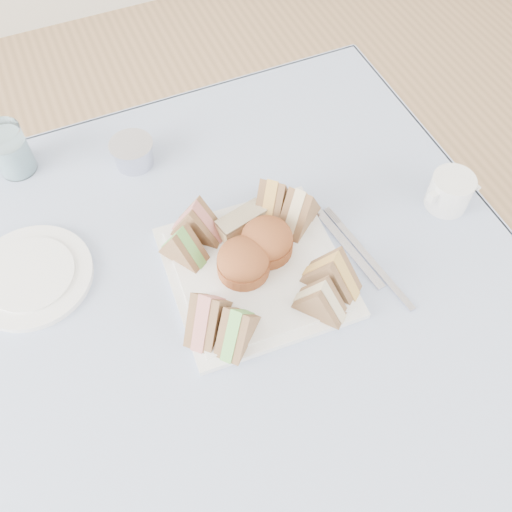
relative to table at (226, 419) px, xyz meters
name	(u,v)px	position (x,y,z in m)	size (l,w,h in m)	color
floor	(233,465)	(0.00, 0.00, -0.37)	(4.00, 4.00, 0.00)	#9E7751
table	(226,419)	(0.00, 0.00, 0.00)	(0.90, 0.90, 0.74)	brown
tablecloth	(215,339)	(0.00, 0.00, 0.37)	(1.02, 1.02, 0.01)	#8996C4
serving_plate	(256,272)	(0.10, 0.08, 0.38)	(0.26, 0.26, 0.01)	white
sandwich_fl_a	(207,311)	(0.00, 0.02, 0.43)	(0.09, 0.04, 0.08)	#875D43
sandwich_fl_b	(237,324)	(0.03, -0.02, 0.43)	(0.08, 0.04, 0.07)	#875D43
sandwich_fr_a	(333,270)	(0.19, 0.01, 0.43)	(0.09, 0.04, 0.08)	#875D43
sandwich_fr_b	(321,297)	(0.16, -0.02, 0.42)	(0.08, 0.04, 0.07)	#875D43
sandwich_bl_a	(182,243)	(0.01, 0.14, 0.42)	(0.08, 0.04, 0.07)	#875D43
sandwich_bl_b	(196,219)	(0.04, 0.17, 0.43)	(0.09, 0.04, 0.08)	#875D43
sandwich_br_a	(299,207)	(0.20, 0.13, 0.43)	(0.09, 0.04, 0.08)	#875D43
sandwich_br_b	(272,197)	(0.17, 0.17, 0.43)	(0.09, 0.04, 0.08)	#875D43
scone_left	(243,261)	(0.08, 0.08, 0.42)	(0.08, 0.08, 0.05)	#9E5833
scone_right	(267,240)	(0.13, 0.10, 0.42)	(0.08, 0.08, 0.05)	#9E5833
pastry_slice	(241,223)	(0.11, 0.15, 0.41)	(0.08, 0.03, 0.04)	#E1B67B
side_plate	(31,276)	(-0.22, 0.21, 0.38)	(0.19, 0.19, 0.01)	white
water_glass	(10,150)	(-0.20, 0.44, 0.42)	(0.06, 0.06, 0.09)	white
tea_strainer	(133,154)	(-0.01, 0.37, 0.40)	(0.08, 0.08, 0.04)	silver
knife	(349,248)	(0.25, 0.06, 0.38)	(0.01, 0.17, 0.00)	silver
fork	(374,264)	(0.27, 0.02, 0.38)	(0.01, 0.19, 0.00)	silver
creamer_jug	(450,192)	(0.44, 0.08, 0.41)	(0.07, 0.07, 0.06)	white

